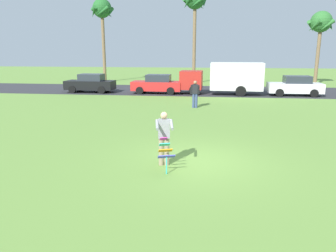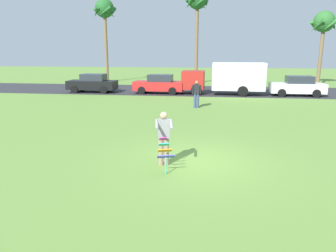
{
  "view_description": "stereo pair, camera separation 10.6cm",
  "coord_description": "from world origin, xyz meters",
  "px_view_note": "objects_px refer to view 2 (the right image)",
  "views": [
    {
      "loc": [
        0.31,
        -10.18,
        3.58
      ],
      "look_at": [
        -1.06,
        0.51,
        1.05
      ],
      "focal_mm": 34.45,
      "sensor_mm": 36.0,
      "label": 1
    },
    {
      "loc": [
        0.41,
        -10.17,
        3.58
      ],
      "look_at": [
        -1.06,
        0.51,
        1.05
      ],
      "focal_mm": 34.45,
      "sensor_mm": 36.0,
      "label": 2
    }
  ],
  "objects_px": {
    "parked_truck_red_cab": "(228,78)",
    "palm_tree_left_near": "(105,12)",
    "person_kite_flyer": "(164,136)",
    "parked_car_white": "(297,86)",
    "parked_car_black": "(93,83)",
    "person_walker_near": "(197,93)",
    "kite_held": "(165,151)",
    "parked_car_red": "(159,84)",
    "palm_tree_right_near": "(197,4)",
    "palm_tree_centre_far": "(324,25)"
  },
  "relations": [
    {
      "from": "parked_truck_red_cab",
      "to": "palm_tree_left_near",
      "type": "bearing_deg",
      "value": 144.48
    },
    {
      "from": "person_kite_flyer",
      "to": "parked_truck_red_cab",
      "type": "xyz_separation_m",
      "value": [
        2.73,
        17.45,
        0.46
      ]
    },
    {
      "from": "person_kite_flyer",
      "to": "parked_car_white",
      "type": "bearing_deg",
      "value": 64.7
    },
    {
      "from": "parked_car_black",
      "to": "parked_truck_red_cab",
      "type": "relative_size",
      "value": 0.62
    },
    {
      "from": "parked_car_white",
      "to": "person_walker_near",
      "type": "distance_m",
      "value": 10.25
    },
    {
      "from": "parked_car_white",
      "to": "palm_tree_left_near",
      "type": "height_order",
      "value": "palm_tree_left_near"
    },
    {
      "from": "person_walker_near",
      "to": "kite_held",
      "type": "bearing_deg",
      "value": -91.81
    },
    {
      "from": "person_kite_flyer",
      "to": "person_walker_near",
      "type": "height_order",
      "value": "same"
    },
    {
      "from": "parked_car_black",
      "to": "parked_car_white",
      "type": "height_order",
      "value": "same"
    },
    {
      "from": "parked_car_red",
      "to": "parked_truck_red_cab",
      "type": "relative_size",
      "value": 0.63
    },
    {
      "from": "kite_held",
      "to": "palm_tree_right_near",
      "type": "xyz_separation_m",
      "value": [
        -0.52,
        27.19,
        7.73
      ]
    },
    {
      "from": "person_kite_flyer",
      "to": "person_walker_near",
      "type": "xyz_separation_m",
      "value": [
        0.48,
        10.77,
        -0.02
      ]
    },
    {
      "from": "palm_tree_left_near",
      "to": "parked_truck_red_cab",
      "type": "bearing_deg",
      "value": -35.52
    },
    {
      "from": "parked_truck_red_cab",
      "to": "parked_car_white",
      "type": "relative_size",
      "value": 1.61
    },
    {
      "from": "person_kite_flyer",
      "to": "palm_tree_centre_far",
      "type": "relative_size",
      "value": 0.23
    },
    {
      "from": "palm_tree_right_near",
      "to": "kite_held",
      "type": "bearing_deg",
      "value": -88.91
    },
    {
      "from": "person_kite_flyer",
      "to": "kite_held",
      "type": "height_order",
      "value": "person_kite_flyer"
    },
    {
      "from": "person_kite_flyer",
      "to": "palm_tree_right_near",
      "type": "bearing_deg",
      "value": 90.84
    },
    {
      "from": "person_kite_flyer",
      "to": "parked_car_red",
      "type": "xyz_separation_m",
      "value": [
        -3.04,
        17.45,
        -0.18
      ]
    },
    {
      "from": "palm_tree_left_near",
      "to": "palm_tree_right_near",
      "type": "bearing_deg",
      "value": -2.74
    },
    {
      "from": "parked_car_white",
      "to": "person_walker_near",
      "type": "xyz_separation_m",
      "value": [
        -7.76,
        -6.68,
        0.16
      ]
    },
    {
      "from": "person_kite_flyer",
      "to": "parked_car_white",
      "type": "distance_m",
      "value": 19.3
    },
    {
      "from": "person_walker_near",
      "to": "parked_truck_red_cab",
      "type": "bearing_deg",
      "value": 71.45
    },
    {
      "from": "person_kite_flyer",
      "to": "parked_car_black",
      "type": "relative_size",
      "value": 0.41
    },
    {
      "from": "person_kite_flyer",
      "to": "parked_truck_red_cab",
      "type": "bearing_deg",
      "value": 81.12
    },
    {
      "from": "palm_tree_left_near",
      "to": "palm_tree_right_near",
      "type": "relative_size",
      "value": 0.93
    },
    {
      "from": "parked_car_black",
      "to": "parked_truck_red_cab",
      "type": "distance_m",
      "value": 11.68
    },
    {
      "from": "palm_tree_right_near",
      "to": "parked_car_red",
      "type": "bearing_deg",
      "value": -106.14
    },
    {
      "from": "palm_tree_left_near",
      "to": "person_walker_near",
      "type": "bearing_deg",
      "value": -55.4
    },
    {
      "from": "parked_car_black",
      "to": "person_walker_near",
      "type": "distance_m",
      "value": 11.55
    },
    {
      "from": "parked_car_red",
      "to": "parked_truck_red_cab",
      "type": "height_order",
      "value": "parked_truck_red_cab"
    },
    {
      "from": "kite_held",
      "to": "person_walker_near",
      "type": "distance_m",
      "value": 11.37
    },
    {
      "from": "person_kite_flyer",
      "to": "palm_tree_left_near",
      "type": "bearing_deg",
      "value": 111.7
    },
    {
      "from": "kite_held",
      "to": "person_walker_near",
      "type": "xyz_separation_m",
      "value": [
        0.36,
        11.36,
        0.27
      ]
    },
    {
      "from": "person_walker_near",
      "to": "parked_car_red",
      "type": "bearing_deg",
      "value": 117.79
    },
    {
      "from": "kite_held",
      "to": "parked_car_white",
      "type": "bearing_deg",
      "value": 65.76
    },
    {
      "from": "kite_held",
      "to": "palm_tree_left_near",
      "type": "height_order",
      "value": "palm_tree_left_near"
    },
    {
      "from": "parked_car_black",
      "to": "palm_tree_right_near",
      "type": "relative_size",
      "value": 0.43
    },
    {
      "from": "palm_tree_right_near",
      "to": "palm_tree_centre_far",
      "type": "xyz_separation_m",
      "value": [
        12.79,
        -0.54,
        -2.27
      ]
    },
    {
      "from": "parked_car_black",
      "to": "person_walker_near",
      "type": "height_order",
      "value": "person_walker_near"
    },
    {
      "from": "person_kite_flyer",
      "to": "palm_tree_centre_far",
      "type": "distance_m",
      "value": 29.32
    },
    {
      "from": "person_kite_flyer",
      "to": "parked_car_white",
      "type": "relative_size",
      "value": 0.41
    },
    {
      "from": "person_kite_flyer",
      "to": "parked_truck_red_cab",
      "type": "distance_m",
      "value": 17.67
    },
    {
      "from": "kite_held",
      "to": "person_walker_near",
      "type": "bearing_deg",
      "value": 88.19
    },
    {
      "from": "palm_tree_left_near",
      "to": "palm_tree_centre_far",
      "type": "xyz_separation_m",
      "value": [
        23.18,
        -1.04,
        -1.63
      ]
    },
    {
      "from": "parked_car_red",
      "to": "person_walker_near",
      "type": "bearing_deg",
      "value": -62.21
    },
    {
      "from": "parked_car_red",
      "to": "palm_tree_right_near",
      "type": "xyz_separation_m",
      "value": [
        2.65,
        9.15,
        7.62
      ]
    },
    {
      "from": "person_walker_near",
      "to": "palm_tree_right_near",
      "type": "bearing_deg",
      "value": 93.16
    },
    {
      "from": "parked_car_black",
      "to": "palm_tree_left_near",
      "type": "relative_size",
      "value": 0.46
    },
    {
      "from": "palm_tree_left_near",
      "to": "palm_tree_right_near",
      "type": "height_order",
      "value": "palm_tree_right_near"
    }
  ]
}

